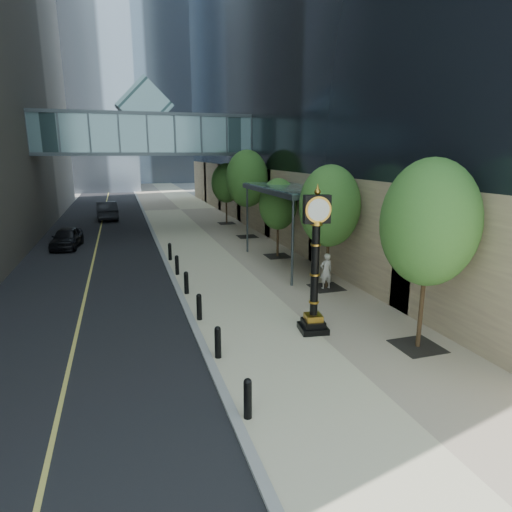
# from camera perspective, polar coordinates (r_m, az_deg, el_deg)

# --- Properties ---
(ground) EXTENTS (320.00, 320.00, 0.00)m
(ground) POSITION_cam_1_polar(r_m,az_deg,el_deg) (11.03, 15.07, -20.75)
(ground) COLOR gray
(ground) RESTS_ON ground
(road) EXTENTS (8.00, 180.00, 0.02)m
(road) POSITION_cam_1_polar(r_m,az_deg,el_deg) (47.98, -19.60, 5.46)
(road) COLOR black
(road) RESTS_ON ground
(sidewalk) EXTENTS (8.00, 180.00, 0.06)m
(sidewalk) POSITION_cam_1_polar(r_m,az_deg,el_deg) (48.34, -10.06, 6.12)
(sidewalk) COLOR beige
(sidewalk) RESTS_ON ground
(curb) EXTENTS (0.25, 180.00, 0.07)m
(curb) POSITION_cam_1_polar(r_m,az_deg,el_deg) (47.99, -14.81, 5.83)
(curb) COLOR gray
(curb) RESTS_ON ground
(distant_tower_c) EXTENTS (22.00, 22.00, 65.00)m
(distant_tower_c) POSITION_cam_1_polar(r_m,az_deg,el_deg) (130.25, -19.29, 24.56)
(distant_tower_c) COLOR #A4B5CE
(distant_tower_c) RESTS_ON ground
(skywalk) EXTENTS (17.00, 4.20, 5.80)m
(skywalk) POSITION_cam_1_polar(r_m,az_deg,el_deg) (35.65, -14.51, 15.70)
(skywalk) COLOR slate
(skywalk) RESTS_ON ground
(entrance_canopy) EXTENTS (3.00, 8.00, 4.38)m
(entrance_canopy) POSITION_cam_1_polar(r_m,az_deg,el_deg) (23.31, 4.46, 8.76)
(entrance_canopy) COLOR #383F44
(entrance_canopy) RESTS_ON ground
(bollard_row) EXTENTS (0.20, 16.20, 0.90)m
(bollard_row) POSITION_cam_1_polar(r_m,az_deg,el_deg) (17.66, -8.50, -5.16)
(bollard_row) COLOR black
(bollard_row) RESTS_ON sidewalk
(street_trees) EXTENTS (3.07, 28.72, 6.32)m
(street_trees) POSITION_cam_1_polar(r_m,az_deg,el_deg) (24.79, 3.39, 8.43)
(street_trees) COLOR black
(street_trees) RESTS_ON sidewalk
(street_clock) EXTENTS (1.05, 1.05, 4.96)m
(street_clock) POSITION_cam_1_polar(r_m,az_deg,el_deg) (14.62, 7.85, -2.13)
(street_clock) COLOR black
(street_clock) RESTS_ON sidewalk
(pedestrian) EXTENTS (0.63, 0.44, 1.67)m
(pedestrian) POSITION_cam_1_polar(r_m,az_deg,el_deg) (19.74, 9.33, -2.00)
(pedestrian) COLOR #BBB6AB
(pedestrian) RESTS_ON sidewalk
(car_near) EXTENTS (2.02, 4.12, 1.35)m
(car_near) POSITION_cam_1_polar(r_m,az_deg,el_deg) (30.82, -23.93, 2.24)
(car_near) COLOR black
(car_near) RESTS_ON road
(car_far) EXTENTS (2.18, 5.20, 1.67)m
(car_far) POSITION_cam_1_polar(r_m,az_deg,el_deg) (42.88, -19.28, 5.75)
(car_far) COLOR black
(car_far) RESTS_ON road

